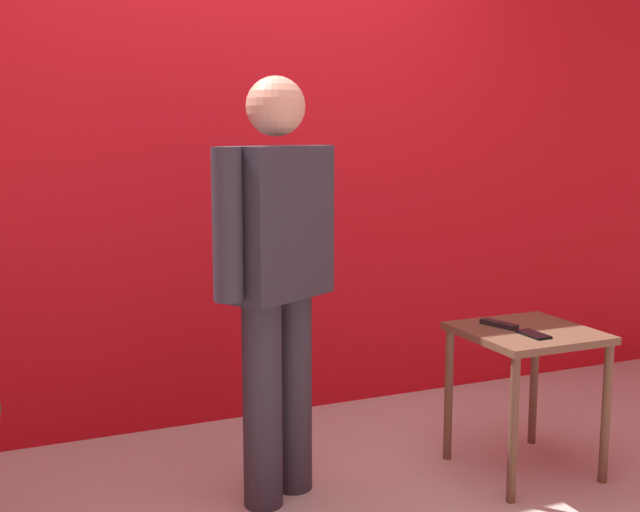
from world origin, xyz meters
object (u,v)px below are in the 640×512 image
object	(u,v)px
side_table	(527,353)
cell_phone	(534,334)
standing_person	(277,269)
tv_remote	(499,324)

from	to	relation	value
side_table	cell_phone	world-z (taller)	cell_phone
standing_person	side_table	distance (m)	1.11
standing_person	cell_phone	size ratio (longest dim) A/B	11.18
cell_phone	tv_remote	bearing A→B (deg)	100.68
side_table	tv_remote	bearing A→B (deg)	132.62
tv_remote	side_table	bearing A→B (deg)	-64.02
standing_person	tv_remote	xyz separation A→B (m)	(0.95, -0.09, -0.28)
cell_phone	tv_remote	world-z (taller)	tv_remote
tv_remote	cell_phone	bearing A→B (deg)	-95.44
cell_phone	standing_person	bearing A→B (deg)	164.01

